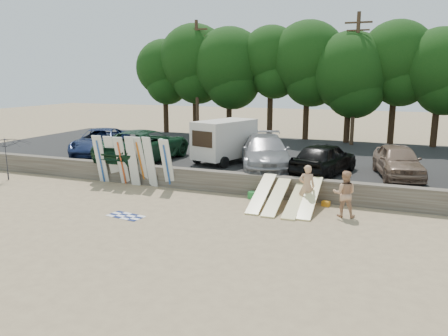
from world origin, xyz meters
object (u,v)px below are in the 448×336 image
at_px(car_4, 398,161).
at_px(beachgoer_a, 307,187).
at_px(beachgoer_b, 344,194).
at_px(box_trailer, 225,139).
at_px(car_2, 265,152).
at_px(cooler, 253,195).
at_px(beach_umbrella, 7,158).
at_px(car_0, 101,142).
at_px(car_3, 324,158).
at_px(car_1, 145,145).

bearing_deg(car_4, beachgoer_a, -140.99).
relative_size(beachgoer_a, beachgoer_b, 1.00).
distance_m(box_trailer, car_2, 2.71).
relative_size(box_trailer, beachgoer_a, 2.22).
distance_m(box_trailer, cooler, 5.46).
bearing_deg(beach_umbrella, beachgoer_a, 2.51).
bearing_deg(box_trailer, car_0, -158.63).
distance_m(car_3, beachgoer_a, 3.69).
bearing_deg(car_4, cooler, -159.74).
distance_m(car_0, cooler, 11.71).
xyz_separation_m(car_0, beachgoer_a, (13.53, -4.26, -0.58)).
distance_m(car_2, beachgoer_a, 4.97).
distance_m(car_2, car_4, 6.47).
distance_m(car_1, car_2, 7.04).
height_order(car_3, car_4, car_3).
xyz_separation_m(car_2, beach_umbrella, (-12.89, -4.65, -0.40)).
xyz_separation_m(car_1, car_2, (7.03, 0.33, -0.04)).
height_order(box_trailer, cooler, box_trailer).
relative_size(box_trailer, beachgoer_b, 2.22).
bearing_deg(car_3, beachgoer_b, 123.65).
distance_m(car_0, beach_umbrella, 5.48).
distance_m(beachgoer_a, beachgoer_b, 1.71).
xyz_separation_m(car_0, cooler, (11.02, -3.73, -1.34)).
bearing_deg(cooler, box_trailer, 138.05).
relative_size(car_4, cooler, 11.97).
xyz_separation_m(car_0, car_4, (17.03, 0.11, -0.02)).
bearing_deg(car_2, car_4, -16.73).
relative_size(beachgoer_a, beach_umbrella, 0.71).
xyz_separation_m(car_4, cooler, (-6.02, -3.84, -1.32)).
bearing_deg(beachgoer_a, car_3, -107.23).
relative_size(car_0, car_3, 1.22).
xyz_separation_m(box_trailer, car_4, (9.02, -0.32, -0.55)).
xyz_separation_m(beachgoer_a, beach_umbrella, (-15.84, -0.69, 0.24)).
bearing_deg(car_3, cooler, 64.23).
relative_size(car_4, beachgoer_b, 2.47).
xyz_separation_m(box_trailer, car_2, (2.57, -0.74, -0.46)).
distance_m(car_1, beachgoer_b, 12.35).
bearing_deg(beachgoer_a, car_2, -68.30).
bearing_deg(car_0, car_4, -20.80).
distance_m(box_trailer, car_0, 8.04).
distance_m(car_1, car_4, 13.50).
bearing_deg(cooler, beachgoer_b, -3.35).
relative_size(car_0, beachgoer_b, 3.12).
relative_size(box_trailer, car_2, 0.69).
relative_size(car_2, beach_umbrella, 2.30).
bearing_deg(car_2, car_1, 162.22).
xyz_separation_m(beachgoer_a, beachgoer_b, (1.60, -0.61, 0.00)).
distance_m(car_2, cooler, 3.72).
relative_size(car_1, beach_umbrella, 2.50).
distance_m(car_4, beach_umbrella, 20.00).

